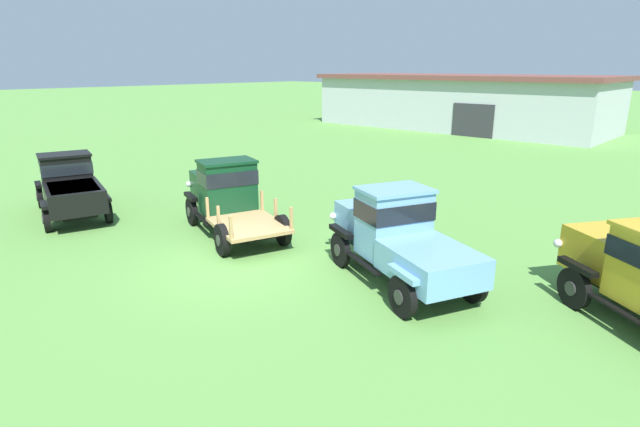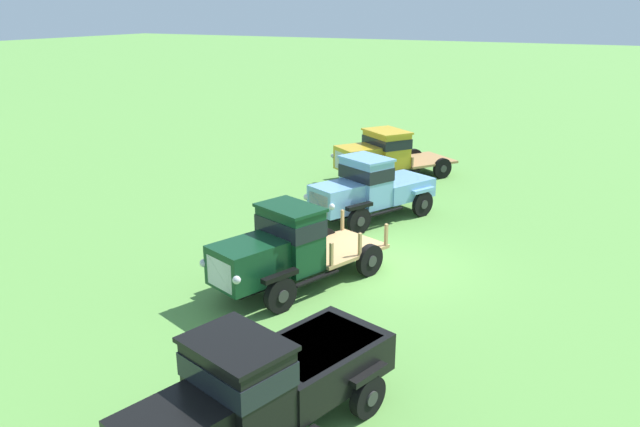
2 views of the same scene
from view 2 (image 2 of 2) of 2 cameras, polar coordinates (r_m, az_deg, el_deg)
The scene contains 5 objects.
ground_plane at distance 18.08m, azimuth 5.94°, elevation -4.79°, with size 240.00×240.00×0.00m, color #5B9342.
vintage_truck_foreground_near at distance 10.88m, azimuth -5.50°, elevation -15.43°, with size 5.46×3.10×2.09m.
vintage_truck_second_in_line at distance 16.11m, azimuth -3.40°, elevation -3.23°, with size 5.47×3.30×2.26m.
vintage_truck_midrow_center at distance 21.60m, azimuth 4.63°, elevation 2.34°, with size 4.98×3.47×2.25m.
vintage_truck_far_side at distance 26.73m, azimuth 5.73°, elevation 5.48°, with size 5.47×4.59×2.13m.
Camera 2 is at (-15.49, -6.05, 7.10)m, focal length 35.00 mm.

